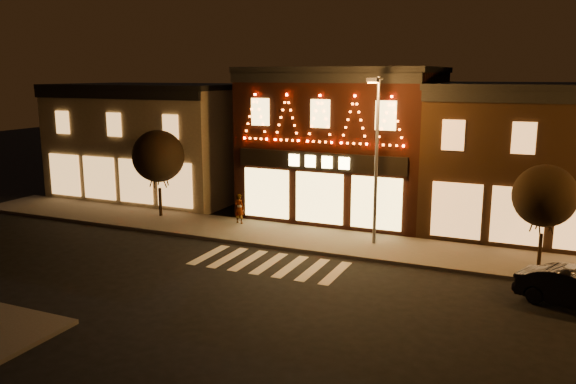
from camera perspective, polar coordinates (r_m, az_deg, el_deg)
The scene contains 9 objects.
ground at distance 21.73m, azimuth -6.51°, elevation -10.04°, with size 120.00×120.00×0.00m, color black.
sidewalk_far at distance 27.84m, azimuth 5.47°, elevation -4.98°, with size 44.00×4.00×0.15m, color #47423D.
building_left at distance 39.33m, azimuth -12.74°, elevation 4.97°, with size 12.20×8.28×7.30m.
building_pulp at distance 33.22m, azimuth 5.61°, elevation 4.92°, with size 10.20×8.34×8.30m.
building_right_a at distance 31.64m, azimuth 22.18°, elevation 3.05°, with size 9.20×8.28×7.50m.
streetlamp_mid at distance 26.58m, azimuth 8.60°, elevation 4.27°, with size 0.51×1.76×7.69m.
tree_left at distance 32.80m, azimuth -12.59°, elevation 3.44°, with size 2.87×2.87×4.79m.
tree_right at distance 25.64m, azimuth 23.84°, elevation -0.36°, with size 2.53×2.53×4.24m.
pedestrian at distance 30.90m, azimuth -4.79°, elevation -1.63°, with size 0.58×0.38×1.59m, color gray.
Camera 1 is at (10.35, -17.36, 7.96)m, focal length 36.32 mm.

